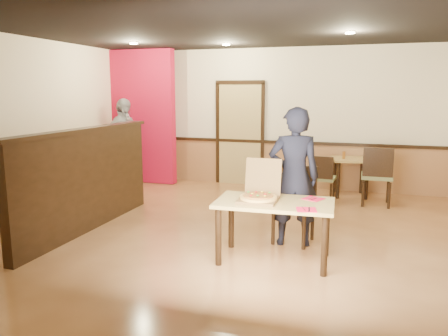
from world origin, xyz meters
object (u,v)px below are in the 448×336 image
object	(u,v)px
side_chair_right	(377,174)
main_table	(274,210)
side_chair_left	(323,177)
pizza_box	(259,195)
side_table	(351,167)
condiment	(344,155)
diner	(294,177)
diner_chair	(295,201)
passerby	(124,143)

from	to	relation	value
side_chair_right	main_table	bearing A→B (deg)	68.05
side_chair_left	pizza_box	size ratio (longest dim) A/B	1.63
side_table	pizza_box	xyz separation A→B (m)	(-0.90, -3.60, 0.23)
condiment	side_table	bearing A→B (deg)	36.02
main_table	diner	xyz separation A→B (m)	(0.12, 0.62, 0.28)
main_table	condiment	size ratio (longest dim) A/B	10.28
pizza_box	diner	bearing A→B (deg)	64.21
side_chair_right	diner	xyz separation A→B (m)	(-1.06, -2.34, 0.32)
diner_chair	diner	world-z (taller)	diner
side_chair_left	passerby	bearing A→B (deg)	3.72
side_chair_left	diner_chair	bearing A→B (deg)	90.95
passerby	pizza_box	size ratio (longest dim) A/B	3.54
side_chair_right	condiment	bearing A→B (deg)	-42.51
diner_chair	diner	bearing A→B (deg)	-83.94
side_table	condiment	size ratio (longest dim) A/B	5.82
main_table	diner	bearing A→B (deg)	76.18
side_chair_right	passerby	size ratio (longest dim) A/B	0.56
main_table	passerby	distance (m)	4.83
side_chair_left	passerby	size ratio (longest dim) A/B	0.46
diner_chair	side_chair_left	bearing A→B (deg)	94.95
side_chair_right	passerby	world-z (taller)	passerby
side_chair_left	diner	distance (m)	2.40
pizza_box	condiment	bearing A→B (deg)	77.06
diner_chair	main_table	bearing A→B (deg)	-90.61
diner_chair	diner	distance (m)	0.37
side_table	passerby	world-z (taller)	passerby
side_chair_left	side_chair_right	distance (m)	0.91
diner	side_chair_right	bearing A→B (deg)	-128.18
side_chair_left	condiment	distance (m)	0.69
side_table	passerby	size ratio (longest dim) A/B	0.43
main_table	side_table	xyz separation A→B (m)	(0.73, 3.59, -0.06)
diner	passerby	size ratio (longest dim) A/B	0.98
diner	pizza_box	world-z (taller)	diner
diner	passerby	world-z (taller)	passerby
side_table	diner	world-z (taller)	diner
diner_chair	side_table	xyz separation A→B (m)	(0.60, 2.82, 0.00)
side_table	passerby	bearing A→B (deg)	-173.08
side_table	condiment	world-z (taller)	condiment
diner_chair	side_table	distance (m)	2.88
passerby	diner_chair	bearing A→B (deg)	-105.33
diner	passerby	xyz separation A→B (m)	(-3.86, 2.43, 0.02)
side_chair_right	side_table	xyz separation A→B (m)	(-0.45, 0.63, -0.02)
diner	pizza_box	distance (m)	0.70
side_chair_left	diner	bearing A→B (deg)	91.02
diner	condiment	bearing A→B (deg)	-113.28
side_chair_left	side_chair_right	bearing A→B (deg)	-176.18
diner	condiment	xyz separation A→B (m)	(0.47, 2.87, -0.10)
main_table	pizza_box	distance (m)	0.24
diner_chair	side_table	bearing A→B (deg)	86.69
passerby	condiment	size ratio (longest dim) A/B	13.62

